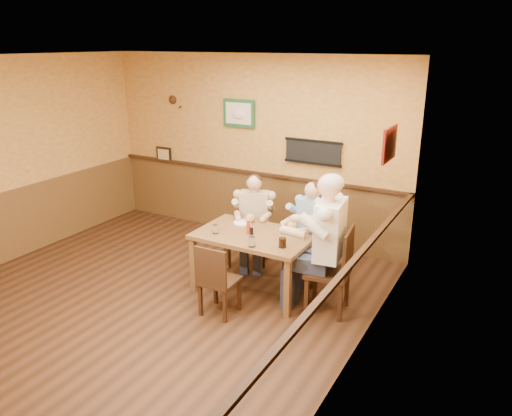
{
  "coord_description": "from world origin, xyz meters",
  "views": [
    {
      "loc": [
        3.72,
        -4.09,
        2.97
      ],
      "look_at": [
        1.03,
        0.77,
        1.1
      ],
      "focal_mm": 35.0,
      "sensor_mm": 36.0,
      "label": 1
    }
  ],
  "objects_px": {
    "diner_blue_polo": "(313,236)",
    "water_glass_left": "(215,229)",
    "diner_tan_shirt": "(254,224)",
    "cola_tumbler": "(282,243)",
    "dining_table": "(254,241)",
    "salt_shaker": "(249,227)",
    "pepper_shaker": "(252,231)",
    "chair_near_side": "(220,279)",
    "chair_right_end": "(328,270)",
    "chair_back_left": "(254,236)",
    "chair_back_right": "(312,248)",
    "diner_white_elder": "(329,252)",
    "hot_sauce_bottle": "(248,226)",
    "water_glass_mid": "(252,242)"
  },
  "relations": [
    {
      "from": "hot_sauce_bottle",
      "to": "diner_tan_shirt",
      "type": "bearing_deg",
      "value": 113.79
    },
    {
      "from": "chair_right_end",
      "to": "water_glass_left",
      "type": "relative_size",
      "value": 9.46
    },
    {
      "from": "chair_near_side",
      "to": "water_glass_mid",
      "type": "relative_size",
      "value": 7.11
    },
    {
      "from": "dining_table",
      "to": "salt_shaker",
      "type": "height_order",
      "value": "salt_shaker"
    },
    {
      "from": "diner_blue_polo",
      "to": "diner_white_elder",
      "type": "relative_size",
      "value": 0.81
    },
    {
      "from": "pepper_shaker",
      "to": "diner_tan_shirt",
      "type": "bearing_deg",
      "value": 116.86
    },
    {
      "from": "hot_sauce_bottle",
      "to": "salt_shaker",
      "type": "bearing_deg",
      "value": 111.89
    },
    {
      "from": "salt_shaker",
      "to": "pepper_shaker",
      "type": "bearing_deg",
      "value": -45.29
    },
    {
      "from": "chair_right_end",
      "to": "hot_sauce_bottle",
      "type": "height_order",
      "value": "chair_right_end"
    },
    {
      "from": "chair_near_side",
      "to": "hot_sauce_bottle",
      "type": "bearing_deg",
      "value": -91.93
    },
    {
      "from": "pepper_shaker",
      "to": "chair_near_side",
      "type": "bearing_deg",
      "value": -94.96
    },
    {
      "from": "water_glass_left",
      "to": "chair_right_end",
      "type": "bearing_deg",
      "value": 7.22
    },
    {
      "from": "chair_back_left",
      "to": "water_glass_mid",
      "type": "xyz_separation_m",
      "value": [
        0.55,
        -1.05,
        0.41
      ]
    },
    {
      "from": "chair_near_side",
      "to": "salt_shaker",
      "type": "height_order",
      "value": "chair_near_side"
    },
    {
      "from": "chair_back_left",
      "to": "diner_white_elder",
      "type": "relative_size",
      "value": 0.55
    },
    {
      "from": "diner_white_elder",
      "to": "water_glass_left",
      "type": "distance_m",
      "value": 1.41
    },
    {
      "from": "chair_near_side",
      "to": "salt_shaker",
      "type": "distance_m",
      "value": 0.81
    },
    {
      "from": "chair_right_end",
      "to": "salt_shaker",
      "type": "height_order",
      "value": "chair_right_end"
    },
    {
      "from": "chair_back_left",
      "to": "chair_back_right",
      "type": "distance_m",
      "value": 0.87
    },
    {
      "from": "water_glass_mid",
      "to": "cola_tumbler",
      "type": "height_order",
      "value": "water_glass_mid"
    },
    {
      "from": "chair_back_right",
      "to": "hot_sauce_bottle",
      "type": "bearing_deg",
      "value": -111.5
    },
    {
      "from": "diner_tan_shirt",
      "to": "cola_tumbler",
      "type": "xyz_separation_m",
      "value": [
        0.86,
        -0.9,
        0.23
      ]
    },
    {
      "from": "chair_back_left",
      "to": "cola_tumbler",
      "type": "bearing_deg",
      "value": -66.95
    },
    {
      "from": "diner_white_elder",
      "to": "cola_tumbler",
      "type": "distance_m",
      "value": 0.53
    },
    {
      "from": "diner_white_elder",
      "to": "salt_shaker",
      "type": "xyz_separation_m",
      "value": [
        -1.07,
        0.08,
        0.07
      ]
    },
    {
      "from": "diner_blue_polo",
      "to": "chair_near_side",
      "type": "bearing_deg",
      "value": -95.77
    },
    {
      "from": "chair_back_right",
      "to": "diner_white_elder",
      "type": "xyz_separation_m",
      "value": [
        0.49,
        -0.7,
        0.32
      ]
    },
    {
      "from": "chair_right_end",
      "to": "diner_blue_polo",
      "type": "bearing_deg",
      "value": -152.64
    },
    {
      "from": "chair_near_side",
      "to": "salt_shaker",
      "type": "xyz_separation_m",
      "value": [
        -0.02,
        0.72,
        0.37
      ]
    },
    {
      "from": "hot_sauce_bottle",
      "to": "pepper_shaker",
      "type": "distance_m",
      "value": 0.07
    },
    {
      "from": "salt_shaker",
      "to": "diner_blue_polo",
      "type": "bearing_deg",
      "value": 46.28
    },
    {
      "from": "water_glass_mid",
      "to": "water_glass_left",
      "type": "bearing_deg",
      "value": 166.11
    },
    {
      "from": "chair_right_end",
      "to": "chair_back_left",
      "type": "bearing_deg",
      "value": -125.73
    },
    {
      "from": "diner_blue_polo",
      "to": "cola_tumbler",
      "type": "relative_size",
      "value": 10.47
    },
    {
      "from": "diner_tan_shirt",
      "to": "chair_right_end",
      "type": "bearing_deg",
      "value": -48.99
    },
    {
      "from": "cola_tumbler",
      "to": "hot_sauce_bottle",
      "type": "relative_size",
      "value": 0.57
    },
    {
      "from": "chair_back_left",
      "to": "diner_blue_polo",
      "type": "height_order",
      "value": "diner_blue_polo"
    },
    {
      "from": "diner_blue_polo",
      "to": "pepper_shaker",
      "type": "relative_size",
      "value": 13.57
    },
    {
      "from": "salt_shaker",
      "to": "pepper_shaker",
      "type": "height_order",
      "value": "salt_shaker"
    },
    {
      "from": "diner_blue_polo",
      "to": "water_glass_left",
      "type": "height_order",
      "value": "diner_blue_polo"
    },
    {
      "from": "diner_blue_polo",
      "to": "dining_table",
      "type": "bearing_deg",
      "value": -110.08
    },
    {
      "from": "dining_table",
      "to": "pepper_shaker",
      "type": "xyz_separation_m",
      "value": [
        -0.01,
        -0.04,
        0.14
      ]
    },
    {
      "from": "chair_right_end",
      "to": "salt_shaker",
      "type": "distance_m",
      "value": 1.11
    },
    {
      "from": "chair_back_left",
      "to": "diner_blue_polo",
      "type": "xyz_separation_m",
      "value": [
        0.87,
        -0.03,
        0.19
      ]
    },
    {
      "from": "diner_blue_polo",
      "to": "water_glass_mid",
      "type": "relative_size",
      "value": 9.79
    },
    {
      "from": "diner_blue_polo",
      "to": "hot_sauce_bottle",
      "type": "height_order",
      "value": "diner_blue_polo"
    },
    {
      "from": "chair_back_left",
      "to": "chair_near_side",
      "type": "distance_m",
      "value": 1.4
    },
    {
      "from": "chair_back_left",
      "to": "chair_back_right",
      "type": "relative_size",
      "value": 0.98
    },
    {
      "from": "pepper_shaker",
      "to": "hot_sauce_bottle",
      "type": "bearing_deg",
      "value": -179.06
    },
    {
      "from": "chair_near_side",
      "to": "pepper_shaker",
      "type": "bearing_deg",
      "value": -96.14
    }
  ]
}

